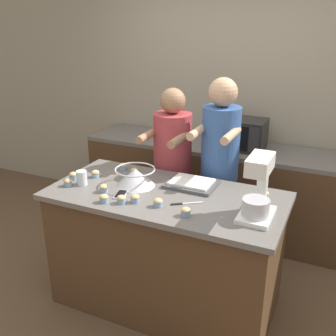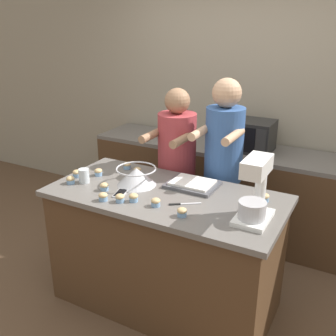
# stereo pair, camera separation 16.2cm
# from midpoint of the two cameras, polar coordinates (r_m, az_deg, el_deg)

# --- Properties ---
(ground_plane) EXTENTS (16.00, 16.00, 0.00)m
(ground_plane) POSITION_cam_midpoint_polar(r_m,az_deg,el_deg) (3.30, 1.12, -18.67)
(ground_plane) COLOR brown
(back_wall) EXTENTS (10.00, 0.06, 2.70)m
(back_wall) POSITION_cam_midpoint_polar(r_m,az_deg,el_deg) (4.15, 12.01, 10.03)
(back_wall) COLOR gray
(back_wall) RESTS_ON ground_plane
(island_counter) EXTENTS (1.69, 0.82, 0.94)m
(island_counter) POSITION_cam_midpoint_polar(r_m,az_deg,el_deg) (3.02, 1.19, -11.79)
(island_counter) COLOR #4C331E
(island_counter) RESTS_ON ground_plane
(back_counter) EXTENTS (2.80, 0.60, 0.92)m
(back_counter) POSITION_cam_midpoint_polar(r_m,az_deg,el_deg) (4.09, 9.62, -3.07)
(back_counter) COLOR #4C331E
(back_counter) RESTS_ON ground_plane
(person_left) EXTENTS (0.34, 0.50, 1.58)m
(person_left) POSITION_cam_midpoint_polar(r_m,az_deg,el_deg) (3.41, 2.60, -0.95)
(person_left) COLOR #33384C
(person_left) RESTS_ON ground_plane
(person_right) EXTENTS (0.32, 0.49, 1.69)m
(person_right) POSITION_cam_midpoint_polar(r_m,az_deg,el_deg) (3.24, 9.32, -1.07)
(person_right) COLOR #33384C
(person_right) RESTS_ON ground_plane
(stand_mixer) EXTENTS (0.20, 0.30, 0.41)m
(stand_mixer) POSITION_cam_midpoint_polar(r_m,az_deg,el_deg) (2.44, 14.39, -3.62)
(stand_mixer) COLOR white
(stand_mixer) RESTS_ON island_counter
(mixing_bowl) EXTENTS (0.30, 0.30, 0.13)m
(mixing_bowl) POSITION_cam_midpoint_polar(r_m,az_deg,el_deg) (2.92, -3.04, -1.15)
(mixing_bowl) COLOR #BCBCC1
(mixing_bowl) RESTS_ON island_counter
(baking_tray) EXTENTS (0.37, 0.28, 0.04)m
(baking_tray) POSITION_cam_midpoint_polar(r_m,az_deg,el_deg) (2.92, 5.17, -2.35)
(baking_tray) COLOR #4C4C51
(baking_tray) RESTS_ON island_counter
(microwave_oven) EXTENTS (0.48, 0.34, 0.29)m
(microwave_oven) POSITION_cam_midpoint_polar(r_m,az_deg,el_deg) (3.84, 12.69, 4.69)
(microwave_oven) COLOR black
(microwave_oven) RESTS_ON back_counter
(cell_phone) EXTENTS (0.10, 0.16, 0.01)m
(cell_phone) POSITION_cam_midpoint_polar(r_m,az_deg,el_deg) (2.80, -5.26, -3.69)
(cell_phone) COLOR silver
(cell_phone) RESTS_ON island_counter
(drinking_glass) EXTENTS (0.08, 0.08, 0.11)m
(drinking_glass) POSITION_cam_midpoint_polar(r_m,az_deg,el_deg) (3.01, -10.60, -1.14)
(drinking_glass) COLOR silver
(drinking_glass) RESTS_ON island_counter
(knife) EXTENTS (0.19, 0.14, 0.01)m
(knife) POSITION_cam_midpoint_polar(r_m,az_deg,el_deg) (2.64, 3.93, -5.26)
(knife) COLOR #BCBCC1
(knife) RESTS_ON island_counter
(cupcake_0) EXTENTS (0.06, 0.06, 0.06)m
(cupcake_0) POSITION_cam_midpoint_polar(r_m,az_deg,el_deg) (3.14, -11.70, -0.79)
(cupcake_0) COLOR #759EC6
(cupcake_0) RESTS_ON island_counter
(cupcake_1) EXTENTS (0.06, 0.06, 0.06)m
(cupcake_1) POSITION_cam_midpoint_polar(r_m,az_deg,el_deg) (3.13, -8.62, -0.60)
(cupcake_1) COLOR #759EC6
(cupcake_1) RESTS_ON island_counter
(cupcake_2) EXTENTS (0.06, 0.06, 0.06)m
(cupcake_2) POSITION_cam_midpoint_polar(r_m,az_deg,el_deg) (3.02, -12.49, -1.72)
(cupcake_2) COLOR #759EC6
(cupcake_2) RESTS_ON island_counter
(cupcake_3) EXTENTS (0.06, 0.06, 0.06)m
(cupcake_3) POSITION_cam_midpoint_polar(r_m,az_deg,el_deg) (2.67, -5.26, -4.37)
(cupcake_3) COLOR #759EC6
(cupcake_3) RESTS_ON island_counter
(cupcake_4) EXTENTS (0.06, 0.06, 0.06)m
(cupcake_4) POSITION_cam_midpoint_polar(r_m,az_deg,el_deg) (3.25, -4.55, 0.36)
(cupcake_4) COLOR #759EC6
(cupcake_4) RESTS_ON island_counter
(cupcake_5) EXTENTS (0.06, 0.06, 0.06)m
(cupcake_5) POSITION_cam_midpoint_polar(r_m,az_deg,el_deg) (2.60, -0.01, -5.00)
(cupcake_5) COLOR #759EC6
(cupcake_5) RESTS_ON island_counter
(cupcake_6) EXTENTS (0.06, 0.06, 0.06)m
(cupcake_6) POSITION_cam_midpoint_polar(r_m,az_deg,el_deg) (3.13, -3.00, -0.41)
(cupcake_6) COLOR #759EC6
(cupcake_6) RESTS_ON island_counter
(cupcake_7) EXTENTS (0.06, 0.06, 0.06)m
(cupcake_7) POSITION_cam_midpoint_polar(r_m,az_deg,el_deg) (2.77, 15.49, -4.15)
(cupcake_7) COLOR #759EC6
(cupcake_7) RESTS_ON island_counter
(cupcake_8) EXTENTS (0.06, 0.06, 0.06)m
(cupcake_8) POSITION_cam_midpoint_polar(r_m,az_deg,el_deg) (2.48, 3.92, -6.42)
(cupcake_8) COLOR #759EC6
(cupcake_8) RESTS_ON island_counter
(cupcake_9) EXTENTS (0.06, 0.06, 0.06)m
(cupcake_9) POSITION_cam_midpoint_polar(r_m,az_deg,el_deg) (2.86, -7.64, -2.71)
(cupcake_9) COLOR #759EC6
(cupcake_9) RESTS_ON island_counter
(cupcake_10) EXTENTS (0.06, 0.06, 0.06)m
(cupcake_10) POSITION_cam_midpoint_polar(r_m,az_deg,el_deg) (2.67, -3.28, -4.31)
(cupcake_10) COLOR #759EC6
(cupcake_10) RESTS_ON island_counter
(cupcake_11) EXTENTS (0.06, 0.06, 0.06)m
(cupcake_11) POSITION_cam_midpoint_polar(r_m,az_deg,el_deg) (2.70, -7.71, -4.16)
(cupcake_11) COLOR #759EC6
(cupcake_11) RESTS_ON island_counter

